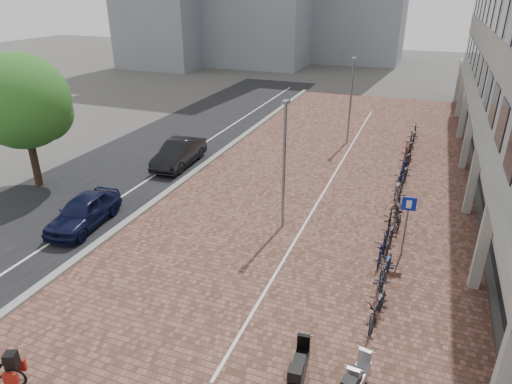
# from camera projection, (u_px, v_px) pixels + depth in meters

# --- Properties ---
(ground) EXTENTS (140.00, 140.00, 0.00)m
(ground) POSITION_uv_depth(u_px,v_px,m) (192.00, 297.00, 14.96)
(ground) COLOR #474442
(ground) RESTS_ON ground
(plaza_brick) EXTENTS (14.50, 42.00, 0.04)m
(plaza_brick) POSITION_uv_depth(u_px,v_px,m) (329.00, 176.00, 24.49)
(plaza_brick) COLOR brown
(plaza_brick) RESTS_ON ground
(street_asphalt) EXTENTS (8.00, 50.00, 0.03)m
(street_asphalt) POSITION_uv_depth(u_px,v_px,m) (156.00, 152.00, 28.07)
(street_asphalt) COLOR black
(street_asphalt) RESTS_ON ground
(curb) EXTENTS (0.35, 42.00, 0.14)m
(curb) POSITION_uv_depth(u_px,v_px,m) (212.00, 159.00, 26.78)
(curb) COLOR gray
(curb) RESTS_ON ground
(lane_line) EXTENTS (0.12, 44.00, 0.00)m
(lane_line) POSITION_uv_depth(u_px,v_px,m) (184.00, 156.00, 27.41)
(lane_line) COLOR white
(lane_line) RESTS_ON street_asphalt
(parking_line) EXTENTS (0.10, 30.00, 0.00)m
(parking_line) POSITION_uv_depth(u_px,v_px,m) (333.00, 176.00, 24.41)
(parking_line) COLOR white
(parking_line) RESTS_ON plaza_brick
(car_navy) EXTENTS (2.04, 4.17, 1.37)m
(car_navy) POSITION_uv_depth(u_px,v_px,m) (84.00, 211.00, 19.16)
(car_navy) COLOR black
(car_navy) RESTS_ON ground
(car_dark) EXTENTS (1.76, 4.49, 1.46)m
(car_dark) POSITION_uv_depth(u_px,v_px,m) (179.00, 153.00, 25.74)
(car_dark) COLOR black
(car_dark) RESTS_ON ground
(scooter_mid) EXTENTS (0.65, 1.64, 1.10)m
(scooter_mid) POSITION_uv_depth(u_px,v_px,m) (299.00, 365.00, 11.54)
(scooter_mid) COLOR black
(scooter_mid) RESTS_ON ground
(scooter_back) EXTENTS (0.75, 1.59, 1.05)m
(scooter_back) POSITION_uv_depth(u_px,v_px,m) (357.00, 379.00, 11.19)
(scooter_back) COLOR #95959A
(scooter_back) RESTS_ON ground
(parking_sign) EXTENTS (0.52, 0.11, 2.48)m
(parking_sign) POSITION_uv_depth(u_px,v_px,m) (407.00, 217.00, 16.59)
(parking_sign) COLOR slate
(parking_sign) RESTS_ON ground
(lamp_near) EXTENTS (0.12, 0.12, 5.45)m
(lamp_near) POSITION_uv_depth(u_px,v_px,m) (284.00, 168.00, 18.22)
(lamp_near) COLOR slate
(lamp_near) RESTS_ON ground
(lamp_far) EXTENTS (0.12, 0.12, 5.45)m
(lamp_far) POSITION_uv_depth(u_px,v_px,m) (350.00, 102.00, 28.64)
(lamp_far) COLOR slate
(lamp_far) RESTS_ON ground
(street_tree) EXTENTS (4.63, 4.63, 6.74)m
(street_tree) POSITION_uv_depth(u_px,v_px,m) (26.00, 104.00, 21.70)
(street_tree) COLOR #382619
(street_tree) RESTS_ON ground
(bike_row) EXTENTS (1.07, 21.45, 1.05)m
(bike_row) POSITION_uv_depth(u_px,v_px,m) (401.00, 187.00, 21.88)
(bike_row) COLOR black
(bike_row) RESTS_ON ground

